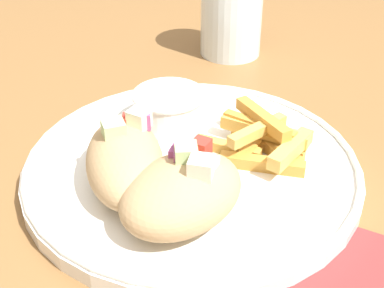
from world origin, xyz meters
TOP-DOWN VIEW (x-y plane):
  - table at (0.00, 0.00)m, footprint 1.42×1.42m
  - plate at (-0.02, -0.02)m, footprint 0.30×0.30m
  - pita_sandwich_near at (-0.08, -0.06)m, footprint 0.11×0.08m
  - pita_sandwich_far at (-0.08, -0.00)m, footprint 0.12×0.13m
  - fries_pile at (0.03, -0.06)m, footprint 0.09×0.10m
  - sauce_ramekin at (0.01, 0.03)m, footprint 0.07×0.07m
  - water_glass at (0.22, 0.11)m, footprint 0.08×0.08m

SIDE VIEW (x-z plane):
  - table at x=0.00m, z-range 0.32..1.08m
  - plate at x=-0.02m, z-range 0.77..0.79m
  - fries_pile at x=0.03m, z-range 0.78..0.81m
  - sauce_ramekin at x=0.01m, z-range 0.78..0.82m
  - pita_sandwich_near at x=-0.08m, z-range 0.78..0.83m
  - pita_sandwich_far at x=-0.08m, z-range 0.78..0.83m
  - water_glass at x=0.22m, z-range 0.76..0.87m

